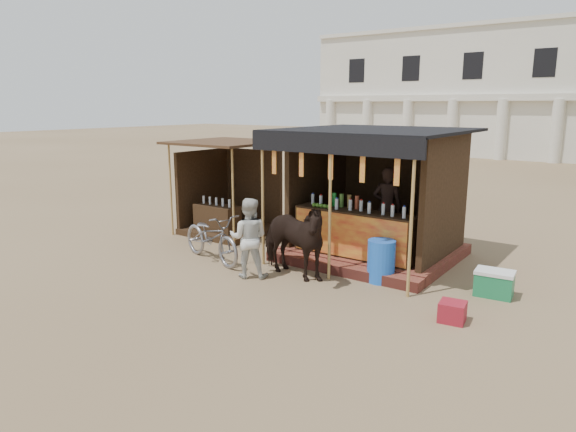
% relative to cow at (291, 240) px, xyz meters
% --- Properties ---
extents(ground, '(120.00, 120.00, 0.00)m').
position_rel_cow_xyz_m(ground, '(-0.35, -1.22, -0.75)').
color(ground, '#846B4C').
rests_on(ground, ground).
extents(main_stall, '(3.60, 3.61, 2.78)m').
position_rel_cow_xyz_m(main_stall, '(0.66, 2.14, 0.28)').
color(main_stall, brown).
rests_on(main_stall, ground).
extents(secondary_stall, '(2.40, 2.40, 2.38)m').
position_rel_cow_xyz_m(secondary_stall, '(-3.52, 2.02, 0.10)').
color(secondary_stall, '#362213').
rests_on(secondary_stall, ground).
extents(cow, '(1.88, 1.06, 1.50)m').
position_rel_cow_xyz_m(cow, '(0.00, 0.00, 0.00)').
color(cow, black).
rests_on(cow, ground).
extents(motorbike, '(2.11, 1.18, 1.05)m').
position_rel_cow_xyz_m(motorbike, '(-1.99, -0.12, -0.23)').
color(motorbike, gray).
rests_on(motorbike, ground).
extents(bystander, '(0.94, 0.88, 1.55)m').
position_rel_cow_xyz_m(bystander, '(-0.68, -0.46, 0.02)').
color(bystander, beige).
rests_on(bystander, ground).
extents(blue_barrel, '(0.62, 0.62, 0.80)m').
position_rel_cow_xyz_m(blue_barrel, '(1.51, 0.78, -0.35)').
color(blue_barrel, blue).
rests_on(blue_barrel, ground).
extents(red_crate, '(0.43, 0.43, 0.31)m').
position_rel_cow_xyz_m(red_crate, '(3.22, -0.25, -0.60)').
color(red_crate, maroon).
rests_on(red_crate, ground).
extents(cooler, '(0.68, 0.50, 0.46)m').
position_rel_cow_xyz_m(cooler, '(3.45, 1.25, -0.52)').
color(cooler, '#1A7745').
rests_on(cooler, ground).
extents(background_building, '(26.00, 7.45, 8.18)m').
position_rel_cow_xyz_m(background_building, '(-2.35, 28.72, 3.23)').
color(background_building, silver).
rests_on(background_building, ground).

